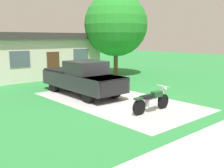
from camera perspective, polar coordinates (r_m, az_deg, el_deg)
ground_plane at (r=13.21m, az=0.75°, el=-3.66°), size 80.00×80.00×0.00m
driveway_pad at (r=13.21m, az=0.75°, el=-3.65°), size 4.69×8.78×0.01m
motorcycle at (r=11.32m, az=8.69°, el=-3.65°), size 2.21×0.70×1.09m
pickup_truck at (r=14.62m, az=-6.70°, el=1.42°), size 2.11×5.67×1.90m
shade_tree at (r=22.07m, az=0.84°, el=12.82°), size 5.21×5.21×6.81m
neighbor_house at (r=22.34m, az=-15.87°, el=6.24°), size 9.60×5.60×3.50m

